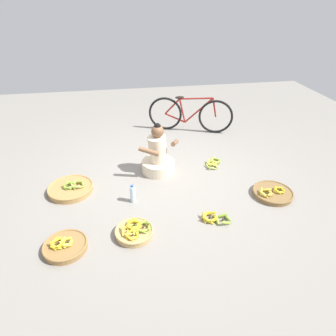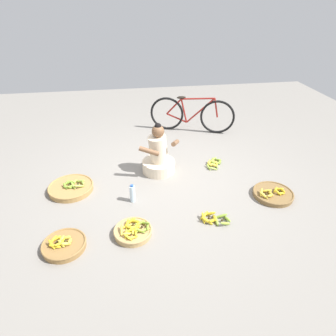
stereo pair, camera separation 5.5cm
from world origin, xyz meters
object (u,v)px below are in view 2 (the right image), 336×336
object	(u,v)px
loose_bananas_near_bicycle	(214,163)
banana_basket_front_left	(133,231)
bicycle_leaning	(192,115)
water_bottle	(132,194)
banana_basket_mid_right	(64,245)
banana_basket_back_right	(273,194)
vendor_woman_front	(159,157)
banana_basket_mid_left	(71,187)
loose_bananas_back_center	(214,218)

from	to	relation	value
loose_bananas_near_bicycle	banana_basket_front_left	bearing A→B (deg)	-134.72
bicycle_leaning	water_bottle	distance (m)	2.54
banana_basket_front_left	banana_basket_mid_right	distance (m)	0.79
water_bottle	loose_bananas_near_bicycle	bearing A→B (deg)	29.56
loose_bananas_near_bicycle	water_bottle	size ratio (longest dim) A/B	1.32
banana_basket_front_left	banana_basket_back_right	bearing A→B (deg)	13.04
banana_basket_mid_right	water_bottle	size ratio (longest dim) A/B	1.83
vendor_woman_front	banana_basket_mid_right	world-z (taller)	vendor_woman_front
banana_basket_back_right	banana_basket_mid_left	distance (m)	2.89
bicycle_leaning	banana_basket_mid_right	xyz separation A→B (m)	(-2.10, -2.91, -0.31)
loose_bananas_near_bicycle	banana_basket_mid_left	bearing A→B (deg)	-170.04
banana_basket_front_left	banana_basket_mid_right	world-z (taller)	banana_basket_front_left
bicycle_leaning	water_bottle	bearing A→B (deg)	-120.88
loose_bananas_back_center	water_bottle	bearing A→B (deg)	150.82
vendor_woman_front	loose_bananas_near_bicycle	bearing A→B (deg)	3.82
banana_basket_mid_right	water_bottle	distance (m)	1.10
banana_basket_front_left	water_bottle	size ratio (longest dim) A/B	1.70
vendor_woman_front	loose_bananas_back_center	bearing A→B (deg)	-67.10
vendor_woman_front	bicycle_leaning	size ratio (longest dim) A/B	0.51
banana_basket_mid_right	loose_bananas_back_center	size ratio (longest dim) A/B	1.31
loose_bananas_near_bicycle	banana_basket_mid_right	bearing A→B (deg)	-145.19
banana_basket_front_left	loose_bananas_near_bicycle	distance (m)	2.01
vendor_woman_front	loose_bananas_near_bicycle	distance (m)	0.97
banana_basket_mid_right	water_bottle	world-z (taller)	water_bottle
banana_basket_back_right	loose_bananas_near_bicycle	size ratio (longest dim) A/B	1.58
banana_basket_mid_right	water_bottle	bearing A→B (deg)	42.47
banana_basket_mid_right	banana_basket_mid_left	distance (m)	1.13
banana_basket_front_left	banana_basket_back_right	distance (m)	2.04
banana_basket_front_left	bicycle_leaning	bearing A→B (deg)	64.76
banana_basket_back_right	banana_basket_mid_right	world-z (taller)	banana_basket_mid_right
vendor_woman_front	bicycle_leaning	distance (m)	1.68
banana_basket_front_left	loose_bananas_near_bicycle	bearing A→B (deg)	45.28
banana_basket_mid_left	loose_bananas_near_bicycle	bearing A→B (deg)	9.96
banana_basket_back_right	loose_bananas_back_center	bearing A→B (deg)	-159.05
banana_basket_back_right	banana_basket_mid_right	bearing A→B (deg)	-168.61
bicycle_leaning	loose_bananas_near_bicycle	xyz separation A→B (m)	(0.09, -1.38, -0.33)
vendor_woman_front	banana_basket_mid_right	distance (m)	1.94
banana_basket_mid_right	banana_basket_front_left	bearing A→B (deg)	7.10
vendor_woman_front	water_bottle	xyz separation A→B (m)	(-0.45, -0.72, -0.14)
banana_basket_front_left	loose_bananas_back_center	bearing A→B (deg)	5.01
loose_bananas_back_center	water_bottle	size ratio (longest dim) A/B	1.40
banana_basket_mid_left	water_bottle	distance (m)	0.96
bicycle_leaning	loose_bananas_near_bicycle	bearing A→B (deg)	-86.34
water_bottle	banana_basket_front_left	bearing A→B (deg)	-92.48
banana_basket_front_left	loose_bananas_near_bicycle	size ratio (longest dim) A/B	1.29
vendor_woman_front	banana_basket_front_left	distance (m)	1.46
banana_basket_mid_left	vendor_woman_front	bearing A→B (deg)	14.18
loose_bananas_back_center	banana_basket_mid_right	bearing A→B (deg)	-174.08
banana_basket_back_right	banana_basket_mid_right	distance (m)	2.82
banana_basket_front_left	banana_basket_mid_left	distance (m)	1.33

